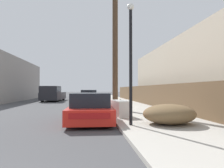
{
  "coord_description": "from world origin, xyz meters",
  "views": [
    {
      "loc": [
        2.11,
        -1.95,
        1.47
      ],
      "look_at": [
        3.53,
        10.21,
        1.79
      ],
      "focal_mm": 32.0,
      "sensor_mm": 36.0,
      "label": 1
    }
  ],
  "objects_px": {
    "utility_pole": "(115,40)",
    "car_parked_mid": "(89,97)",
    "brush_pile": "(169,114)",
    "street_lamp": "(131,54)",
    "discarded_fridge": "(120,108)",
    "car_parked_far": "(87,95)",
    "pickup_truck": "(53,94)",
    "parked_sports_car_red": "(91,109)"
  },
  "relations": [
    {
      "from": "utility_pole",
      "to": "car_parked_mid",
      "type": "bearing_deg",
      "value": 102.29
    },
    {
      "from": "brush_pile",
      "to": "street_lamp",
      "type": "bearing_deg",
      "value": -178.4
    },
    {
      "from": "discarded_fridge",
      "to": "utility_pole",
      "type": "xyz_separation_m",
      "value": [
        0.19,
        3.35,
        4.31
      ]
    },
    {
      "from": "discarded_fridge",
      "to": "car_parked_far",
      "type": "xyz_separation_m",
      "value": [
        -1.9,
        20.1,
        0.12
      ]
    },
    {
      "from": "car_parked_far",
      "to": "street_lamp",
      "type": "relative_size",
      "value": 1.02
    },
    {
      "from": "pickup_truck",
      "to": "brush_pile",
      "type": "xyz_separation_m",
      "value": [
        7.53,
        -17.83,
        -0.41
      ]
    },
    {
      "from": "car_parked_far",
      "to": "brush_pile",
      "type": "distance_m",
      "value": 22.91
    },
    {
      "from": "discarded_fridge",
      "to": "utility_pole",
      "type": "bearing_deg",
      "value": 76.11
    },
    {
      "from": "street_lamp",
      "to": "brush_pile",
      "type": "distance_m",
      "value": 2.76
    },
    {
      "from": "brush_pile",
      "to": "discarded_fridge",
      "type": "bearing_deg",
      "value": 120.84
    },
    {
      "from": "car_parked_far",
      "to": "brush_pile",
      "type": "height_order",
      "value": "car_parked_far"
    },
    {
      "from": "car_parked_mid",
      "to": "brush_pile",
      "type": "xyz_separation_m",
      "value": [
        3.07,
        -13.89,
        -0.15
      ]
    },
    {
      "from": "discarded_fridge",
      "to": "car_parked_mid",
      "type": "relative_size",
      "value": 0.41
    },
    {
      "from": "car_parked_mid",
      "to": "street_lamp",
      "type": "bearing_deg",
      "value": -82.94
    },
    {
      "from": "parked_sports_car_red",
      "to": "car_parked_far",
      "type": "relative_size",
      "value": 0.96
    },
    {
      "from": "pickup_truck",
      "to": "car_parked_mid",
      "type": "bearing_deg",
      "value": 141.92
    },
    {
      "from": "car_parked_mid",
      "to": "car_parked_far",
      "type": "height_order",
      "value": "car_parked_mid"
    },
    {
      "from": "car_parked_mid",
      "to": "brush_pile",
      "type": "distance_m",
      "value": 14.22
    },
    {
      "from": "car_parked_far",
      "to": "utility_pole",
      "type": "relative_size",
      "value": 0.51
    },
    {
      "from": "brush_pile",
      "to": "pickup_truck",
      "type": "bearing_deg",
      "value": 112.89
    },
    {
      "from": "utility_pole",
      "to": "street_lamp",
      "type": "bearing_deg",
      "value": -91.88
    },
    {
      "from": "street_lamp",
      "to": "pickup_truck",
      "type": "bearing_deg",
      "value": 108.57
    },
    {
      "from": "parked_sports_car_red",
      "to": "pickup_truck",
      "type": "xyz_separation_m",
      "value": [
        -4.52,
        16.12,
        0.33
      ]
    },
    {
      "from": "street_lamp",
      "to": "car_parked_far",
      "type": "bearing_deg",
      "value": 94.78
    },
    {
      "from": "car_parked_far",
      "to": "pickup_truck",
      "type": "bearing_deg",
      "value": -127.96
    },
    {
      "from": "parked_sports_car_red",
      "to": "street_lamp",
      "type": "xyz_separation_m",
      "value": [
        1.49,
        -1.75,
        2.23
      ]
    },
    {
      "from": "parked_sports_car_red",
      "to": "brush_pile",
      "type": "bearing_deg",
      "value": -27.92
    },
    {
      "from": "parked_sports_car_red",
      "to": "brush_pile",
      "type": "distance_m",
      "value": 3.46
    },
    {
      "from": "parked_sports_car_red",
      "to": "utility_pole",
      "type": "relative_size",
      "value": 0.49
    },
    {
      "from": "parked_sports_car_red",
      "to": "discarded_fridge",
      "type": "bearing_deg",
      "value": 31.04
    },
    {
      "from": "car_parked_mid",
      "to": "street_lamp",
      "type": "height_order",
      "value": "street_lamp"
    },
    {
      "from": "car_parked_far",
      "to": "brush_pile",
      "type": "bearing_deg",
      "value": -78.97
    },
    {
      "from": "discarded_fridge",
      "to": "street_lamp",
      "type": "distance_m",
      "value": 3.46
    },
    {
      "from": "car_parked_far",
      "to": "pickup_truck",
      "type": "distance_m",
      "value": 6.34
    },
    {
      "from": "parked_sports_car_red",
      "to": "utility_pole",
      "type": "bearing_deg",
      "value": 69.81
    },
    {
      "from": "car_parked_mid",
      "to": "brush_pile",
      "type": "relative_size",
      "value": 2.03
    },
    {
      "from": "car_parked_mid",
      "to": "utility_pole",
      "type": "height_order",
      "value": "utility_pole"
    },
    {
      "from": "car_parked_far",
      "to": "brush_pile",
      "type": "xyz_separation_m",
      "value": [
        3.42,
        -22.65,
        -0.13
      ]
    },
    {
      "from": "discarded_fridge",
      "to": "parked_sports_car_red",
      "type": "height_order",
      "value": "parked_sports_car_red"
    },
    {
      "from": "discarded_fridge",
      "to": "car_parked_far",
      "type": "bearing_deg",
      "value": 84.8
    },
    {
      "from": "discarded_fridge",
      "to": "parked_sports_car_red",
      "type": "bearing_deg",
      "value": -161.25
    },
    {
      "from": "brush_pile",
      "to": "parked_sports_car_red",
      "type": "bearing_deg",
      "value": 150.39
    }
  ]
}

